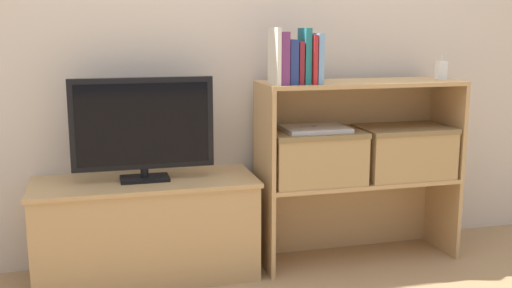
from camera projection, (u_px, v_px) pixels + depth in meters
ground_plane at (265, 281)px, 2.77m from camera, size 16.00×16.00×0.00m
wall_back at (242, 18)px, 2.95m from camera, size 10.00×0.05×2.40m
tv_stand at (147, 228)px, 2.78m from camera, size 1.02×0.41×0.47m
tv at (143, 126)px, 2.69m from camera, size 0.64×0.14×0.47m
bookshelf_lower_tier at (352, 202)px, 3.07m from camera, size 0.99×0.33×0.42m
bookshelf_upper_tier at (354, 115)px, 2.99m from camera, size 0.99×0.33×0.48m
book_ivory at (275, 56)px, 2.69m from camera, size 0.02×0.16×0.25m
book_plum at (281, 58)px, 2.70m from camera, size 0.04×0.14×0.24m
book_navy at (290, 62)px, 2.72m from camera, size 0.04×0.13×0.20m
book_maroon at (298, 63)px, 2.73m from camera, size 0.02×0.12×0.19m
book_teal at (305, 56)px, 2.73m from camera, size 0.03×0.12×0.25m
book_crimson at (310, 59)px, 2.74m from camera, size 0.02×0.15×0.22m
book_skyblue at (316, 58)px, 2.74m from camera, size 0.03×0.14×0.23m
baby_monitor at (441, 70)px, 2.99m from camera, size 0.05×0.03×0.12m
storage_basket_left at (314, 154)px, 2.88m from camera, size 0.45×0.30×0.25m
storage_basket_right at (403, 149)px, 3.00m from camera, size 0.45×0.30×0.25m
laptop at (315, 129)px, 2.86m from camera, size 0.31×0.23×0.02m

